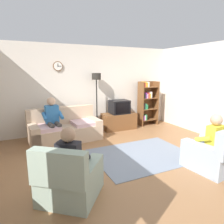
{
  "coord_description": "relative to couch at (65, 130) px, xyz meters",
  "views": [
    {
      "loc": [
        -2.22,
        -3.55,
        1.92
      ],
      "look_at": [
        -0.24,
        0.66,
        0.96
      ],
      "focal_mm": 32.21,
      "sensor_mm": 36.0,
      "label": 1
    }
  ],
  "objects": [
    {
      "name": "ground_plane",
      "position": [
        1.11,
        -1.87,
        -0.31
      ],
      "size": [
        12.0,
        12.0,
        0.0
      ],
      "primitive_type": "plane",
      "color": "#8C603D"
    },
    {
      "name": "back_wall_assembly",
      "position": [
        1.11,
        0.79,
        1.04
      ],
      "size": [
        6.2,
        0.17,
        2.7
      ],
      "color": "silver",
      "rests_on": "ground_plane"
    },
    {
      "name": "couch",
      "position": [
        0.0,
        0.0,
        0.0
      ],
      "size": [
        1.96,
        1.02,
        0.9
      ],
      "color": "tan",
      "rests_on": "ground_plane"
    },
    {
      "name": "tv_stand",
      "position": [
        1.88,
        0.38,
        -0.05
      ],
      "size": [
        1.1,
        0.56,
        0.53
      ],
      "color": "brown",
      "rests_on": "ground_plane"
    },
    {
      "name": "tv",
      "position": [
        1.88,
        0.36,
        0.44
      ],
      "size": [
        0.6,
        0.49,
        0.44
      ],
      "color": "black",
      "rests_on": "tv_stand"
    },
    {
      "name": "bookshelf",
      "position": [
        3.02,
        0.45,
        0.51
      ],
      "size": [
        0.68,
        0.36,
        1.55
      ],
      "color": "brown",
      "rests_on": "ground_plane"
    },
    {
      "name": "floor_lamp",
      "position": [
        1.14,
        0.48,
        1.14
      ],
      "size": [
        0.28,
        0.28,
        1.85
      ],
      "color": "black",
      "rests_on": "ground_plane"
    },
    {
      "name": "armchair_near_window",
      "position": [
        -0.5,
        -2.64,
        -0.02
      ],
      "size": [
        1.17,
        1.19,
        0.9
      ],
      "color": "gray",
      "rests_on": "ground_plane"
    },
    {
      "name": "armchair_near_bookshelf",
      "position": [
        2.25,
        -2.93,
        -0.02
      ],
      "size": [
        0.89,
        0.96,
        0.9
      ],
      "color": "#9EADBC",
      "rests_on": "ground_plane"
    },
    {
      "name": "area_rug",
      "position": [
        1.38,
        -1.77,
        -0.31
      ],
      "size": [
        2.2,
        1.7,
        0.01
      ],
      "primitive_type": "cube",
      "color": "slate",
      "rests_on": "ground_plane"
    },
    {
      "name": "person_on_couch",
      "position": [
        -0.32,
        -0.11,
        0.39
      ],
      "size": [
        0.53,
        0.56,
        1.24
      ],
      "color": "#3372B2",
      "rests_on": "ground_plane"
    },
    {
      "name": "person_in_left_armchair",
      "position": [
        -0.45,
        -2.57,
        0.29
      ],
      "size": [
        0.62,
        0.64,
        1.12
      ],
      "color": "black",
      "rests_on": "ground_plane"
    },
    {
      "name": "person_in_right_armchair",
      "position": [
        2.24,
        -2.84,
        0.29
      ],
      "size": [
        0.54,
        0.57,
        1.12
      ],
      "color": "yellow",
      "rests_on": "ground_plane"
    }
  ]
}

